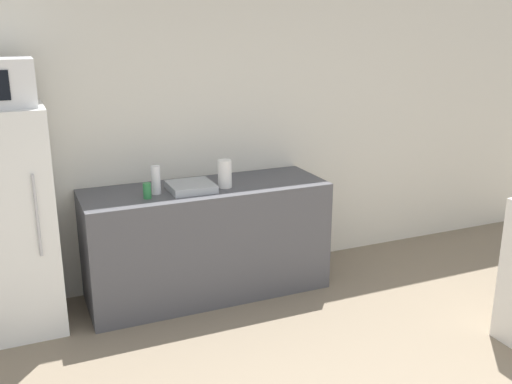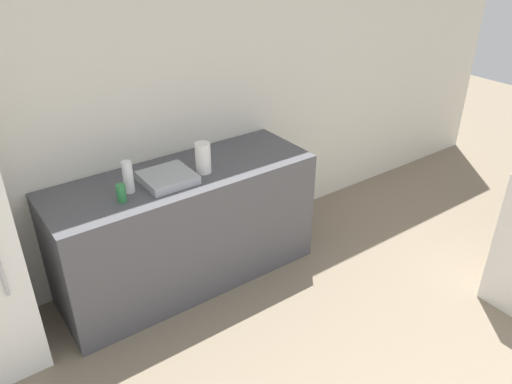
{
  "view_description": "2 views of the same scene",
  "coord_description": "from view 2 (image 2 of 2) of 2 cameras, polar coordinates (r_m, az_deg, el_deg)",
  "views": [
    {
      "loc": [
        -1.42,
        -1.35,
        2.18
      ],
      "look_at": [
        0.1,
        2.16,
        1.06
      ],
      "focal_mm": 40.0,
      "sensor_mm": 36.0,
      "label": 1
    },
    {
      "loc": [
        -1.47,
        -0.04,
        2.54
      ],
      "look_at": [
        0.13,
        2.18,
        1.02
      ],
      "focal_mm": 35.0,
      "sensor_mm": 36.0,
      "label": 2
    }
  ],
  "objects": [
    {
      "name": "wall_back",
      "position": [
        3.8,
        -11.14,
        9.37
      ],
      "size": [
        8.0,
        0.06,
        2.6
      ],
      "primitive_type": "cube",
      "color": "silver",
      "rests_on": "ground_plane"
    },
    {
      "name": "counter",
      "position": [
        3.84,
        -7.98,
        -4.05
      ],
      "size": [
        1.97,
        0.68,
        0.93
      ],
      "primitive_type": "cube",
      "color": "#4C4C51",
      "rests_on": "ground_plane"
    },
    {
      "name": "sink_basin",
      "position": [
        3.5,
        -10.08,
        1.62
      ],
      "size": [
        0.34,
        0.33,
        0.06
      ],
      "primitive_type": "cube",
      "color": "#9EA3A8",
      "rests_on": "counter"
    },
    {
      "name": "bottle_tall",
      "position": [
        3.39,
        -14.41,
        1.68
      ],
      "size": [
        0.07,
        0.07,
        0.22
      ],
      "primitive_type": "cylinder",
      "color": "silver",
      "rests_on": "counter"
    },
    {
      "name": "bottle_short",
      "position": [
        3.31,
        -15.15,
        -0.13
      ],
      "size": [
        0.06,
        0.06,
        0.12
      ],
      "primitive_type": "cylinder",
      "color": "#2D7F42",
      "rests_on": "counter"
    },
    {
      "name": "paper_towel_roll",
      "position": [
        3.56,
        -6.07,
        3.89
      ],
      "size": [
        0.11,
        0.11,
        0.22
      ],
      "primitive_type": "cylinder",
      "color": "white",
      "rests_on": "counter"
    }
  ]
}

